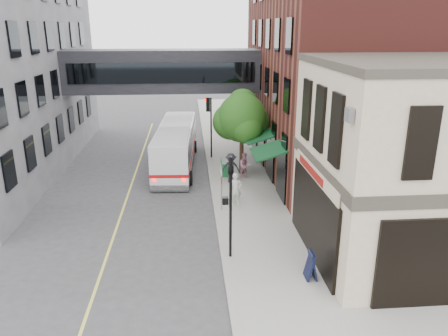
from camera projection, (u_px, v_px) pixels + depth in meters
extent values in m
plane|color=#38383A|center=(225.00, 286.00, 17.04)|extent=(120.00, 120.00, 0.00)
cube|color=gray|center=(237.00, 170.00, 30.43)|extent=(4.00, 60.00, 0.15)
cube|color=#C3AC95|center=(434.00, 165.00, 18.37)|extent=(10.00, 8.00, 8.15)
cube|color=#38332B|center=(434.00, 163.00, 18.34)|extent=(10.12, 8.12, 0.50)
cube|color=black|center=(313.00, 217.00, 18.66)|extent=(0.14, 6.40, 3.40)
cube|color=black|center=(312.00, 217.00, 18.66)|extent=(0.04, 5.90, 3.00)
cube|color=maroon|center=(310.00, 170.00, 18.62)|extent=(0.03, 3.60, 0.32)
cube|color=#59211B|center=(352.00, 66.00, 29.84)|extent=(12.00, 18.00, 14.00)
cube|color=#0C351F|center=(254.00, 129.00, 29.37)|extent=(1.80, 13.00, 0.40)
cube|color=black|center=(163.00, 71.00, 31.82)|extent=(14.00, 3.00, 3.00)
cube|color=black|center=(162.00, 73.00, 30.35)|extent=(13.00, 0.08, 1.40)
cube|color=black|center=(164.00, 69.00, 33.29)|extent=(13.00, 0.08, 1.40)
cylinder|color=black|center=(231.00, 208.00, 18.22)|extent=(0.12, 0.12, 4.50)
cube|color=black|center=(225.00, 201.00, 18.09)|extent=(0.25, 0.22, 0.30)
imported|color=black|center=(231.00, 166.00, 17.64)|extent=(0.20, 0.16, 1.00)
cylinder|color=black|center=(211.00, 128.00, 32.42)|extent=(0.12, 0.12, 4.50)
cube|color=black|center=(208.00, 123.00, 32.29)|extent=(0.25, 0.22, 0.30)
cube|color=black|center=(208.00, 105.00, 31.86)|extent=(0.28, 0.28, 1.00)
sphere|color=#FF0C05|center=(206.00, 100.00, 31.73)|extent=(0.18, 0.18, 0.18)
cylinder|color=gray|center=(221.00, 184.00, 23.18)|extent=(0.08, 0.08, 3.00)
cube|color=white|center=(221.00, 171.00, 22.97)|extent=(0.03, 0.75, 0.22)
cube|color=#0C591E|center=(221.00, 161.00, 22.79)|extent=(0.03, 0.70, 0.18)
cube|color=#B20C0C|center=(221.00, 180.00, 23.12)|extent=(0.03, 0.30, 0.40)
cylinder|color=#382619|center=(241.00, 153.00, 29.04)|extent=(0.28, 0.28, 2.80)
sphere|color=#1C5115|center=(242.00, 118.00, 28.29)|extent=(3.20, 3.20, 3.20)
sphere|color=#1C5115|center=(253.00, 122.00, 28.95)|extent=(2.20, 2.20, 2.20)
sphere|color=#1C5115|center=(231.00, 122.00, 28.61)|extent=(2.40, 2.40, 2.40)
sphere|color=#1C5115|center=(243.00, 104.00, 28.62)|extent=(2.00, 2.00, 2.00)
cube|color=#D8CC4C|center=(128.00, 195.00, 26.12)|extent=(0.12, 40.00, 0.01)
cube|color=silver|center=(176.00, 145.00, 30.99)|extent=(2.96, 10.85, 2.71)
cube|color=black|center=(176.00, 139.00, 30.85)|extent=(3.01, 10.67, 0.98)
cube|color=#B20C0C|center=(176.00, 152.00, 31.14)|extent=(3.02, 10.88, 0.21)
cylinder|color=black|center=(153.00, 178.00, 27.58)|extent=(0.33, 0.95, 0.93)
cylinder|color=black|center=(190.00, 178.00, 27.63)|extent=(0.33, 0.95, 0.93)
cylinder|color=black|center=(165.00, 147.00, 34.67)|extent=(0.33, 0.95, 0.93)
cylinder|color=black|center=(195.00, 147.00, 34.72)|extent=(0.33, 0.95, 0.93)
imported|color=silver|center=(236.00, 189.00, 24.06)|extent=(0.70, 0.50, 1.82)
imported|color=#C27D96|center=(245.00, 166.00, 28.24)|extent=(0.93, 0.78, 1.71)
imported|color=black|center=(231.00, 168.00, 27.51)|extent=(1.35, 0.95, 1.91)
cube|color=#155E2B|center=(224.00, 170.00, 28.70)|extent=(0.49, 0.45, 0.92)
cube|color=black|center=(311.00, 265.00, 17.10)|extent=(0.42, 0.65, 1.14)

